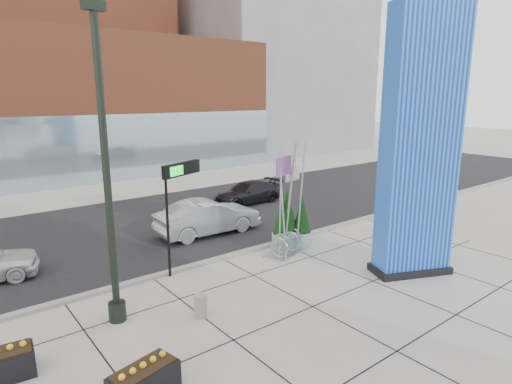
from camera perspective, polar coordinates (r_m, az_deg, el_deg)
ground at (r=13.85m, az=1.51°, el=-14.71°), size 160.00×160.00×0.00m
street_asphalt at (r=21.92m, az=-15.45°, el=-4.60°), size 80.00×12.00×0.02m
curb_edge at (r=16.81m, az=-7.33°, el=-9.45°), size 80.00×0.30×0.12m
tower_podium at (r=37.51m, az=-24.88°, el=10.29°), size 34.00×10.00×11.00m
tower_glass_front at (r=33.09m, az=-22.41°, el=5.10°), size 34.00×0.60×5.00m
building_grey_parking at (r=53.57m, az=1.17°, el=15.61°), size 20.00×18.00×18.00m
blue_pylon at (r=15.96m, az=20.97°, el=5.22°), size 3.07×2.28×9.36m
lamp_post at (r=12.30m, az=-19.09°, el=-0.64°), size 0.58×0.50×9.01m
public_art_sculpture at (r=17.64m, az=4.14°, el=-4.34°), size 2.22×1.54×4.59m
concrete_bollard at (r=13.08m, az=-7.40°, el=-14.82°), size 0.36×0.36×0.71m
overhead_street_sign at (r=15.32m, az=-9.65°, el=1.61°), size 1.83×0.86×4.04m
round_planter_east at (r=18.56m, az=6.11°, el=-3.98°), size 0.89×0.89×2.23m
round_planter_mid at (r=18.43m, az=4.15°, el=-3.69°), size 0.99×0.99×2.47m
round_planter_west at (r=18.29m, az=3.52°, el=-4.24°), size 0.88×0.88×2.19m
box_planter_south at (r=10.41m, az=-14.70°, el=-23.06°), size 1.60×1.04×0.81m
car_silver_mid at (r=20.13m, az=-6.41°, el=-3.38°), size 4.98×1.89×1.62m
car_dark_east at (r=25.70m, az=-1.12°, el=-0.11°), size 4.48×1.88×1.29m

